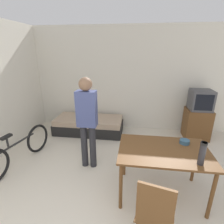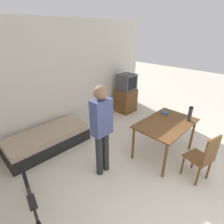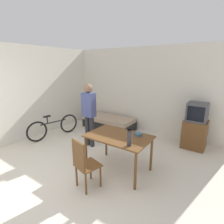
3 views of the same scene
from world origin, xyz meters
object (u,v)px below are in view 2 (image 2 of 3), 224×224
at_px(daybed, 48,140).
at_px(mate_bowl, 165,113).
at_px(bicycle, 35,211).
at_px(thermos_flask, 190,113).
at_px(tv, 126,94).
at_px(wooden_chair, 204,157).
at_px(dining_table, 166,126).
at_px(person_standing, 102,126).

xyz_separation_m(daybed, mate_bowl, (1.96, -1.72, 0.60)).
bearing_deg(bicycle, thermos_flask, -12.28).
bearing_deg(thermos_flask, tv, 72.80).
distance_m(bicycle, thermos_flask, 3.10).
relative_size(wooden_chair, bicycle, 0.58).
bearing_deg(dining_table, wooden_chair, -102.29).
relative_size(person_standing, thermos_flask, 5.57).
xyz_separation_m(person_standing, thermos_flask, (1.65, -0.80, -0.05)).
xyz_separation_m(dining_table, thermos_flask, (0.40, -0.28, 0.25)).
bearing_deg(daybed, wooden_chair, -62.48).
relative_size(daybed, thermos_flask, 5.88).
relative_size(dining_table, person_standing, 0.75).
bearing_deg(wooden_chair, tv, 65.69).
relative_size(thermos_flask, mate_bowl, 2.11).
bearing_deg(daybed, dining_table, -49.97).
relative_size(dining_table, bicycle, 0.78).
relative_size(dining_table, thermos_flask, 4.19).
height_order(daybed, mate_bowl, mate_bowl).
xyz_separation_m(dining_table, mate_bowl, (0.33, 0.22, 0.12)).
xyz_separation_m(tv, wooden_chair, (-1.28, -2.84, -0.07)).
bearing_deg(tv, dining_table, -118.80).
xyz_separation_m(daybed, tv, (2.73, 0.06, 0.38)).
bearing_deg(daybed, thermos_flask, -47.62).
height_order(daybed, wooden_chair, wooden_chair).
bearing_deg(person_standing, tv, 32.18).
xyz_separation_m(tv, thermos_flask, (-0.71, -2.28, 0.35)).
relative_size(bicycle, thermos_flask, 5.35).
relative_size(wooden_chair, thermos_flask, 3.10).
distance_m(wooden_chair, thermos_flask, 0.91).
relative_size(daybed, tv, 1.45).
xyz_separation_m(thermos_flask, mate_bowl, (-0.07, 0.50, -0.13)).
bearing_deg(wooden_chair, bicycle, 153.23).
xyz_separation_m(wooden_chair, mate_bowl, (0.51, 1.06, 0.28)).
bearing_deg(daybed, mate_bowl, -41.32).
distance_m(daybed, person_standing, 1.67).
bearing_deg(tv, bicycle, -156.06).
xyz_separation_m(tv, dining_table, (-1.10, -2.00, 0.10)).
relative_size(bicycle, mate_bowl, 11.32).
xyz_separation_m(dining_table, bicycle, (-2.58, 0.37, -0.37)).
bearing_deg(wooden_chair, person_standing, 128.19).
height_order(wooden_chair, thermos_flask, thermos_flask).
relative_size(dining_table, mate_bowl, 8.87).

